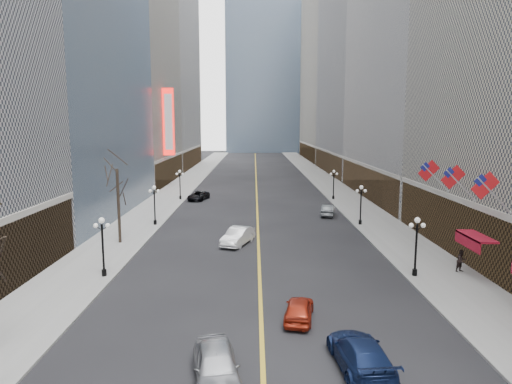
{
  "coord_description": "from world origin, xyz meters",
  "views": [
    {
      "loc": [
        -0.41,
        -3.32,
        11.51
      ],
      "look_at": [
        -0.32,
        17.65,
        8.41
      ],
      "focal_mm": 32.0,
      "sensor_mm": 36.0,
      "label": 1
    }
  ],
  "objects_px": {
    "streetlamp_west_2": "(154,201)",
    "car_nb_near": "(216,366)",
    "streetlamp_east_1": "(416,240)",
    "car_sb_far": "(328,210)",
    "car_nb_mid": "(238,236)",
    "streetlamp_east_2": "(361,201)",
    "streetlamp_west_1": "(103,241)",
    "streetlamp_east_3": "(334,181)",
    "streetlamp_west_3": "(180,181)",
    "car_sb_mid": "(299,309)",
    "car_sb_near": "(361,354)",
    "car_nb_far": "(198,196)"
  },
  "relations": [
    {
      "from": "streetlamp_west_3",
      "to": "streetlamp_east_1",
      "type": "bearing_deg",
      "value": -56.75
    },
    {
      "from": "car_sb_far",
      "to": "streetlamp_east_2",
      "type": "bearing_deg",
      "value": 128.8
    },
    {
      "from": "streetlamp_east_2",
      "to": "car_sb_mid",
      "type": "relative_size",
      "value": 1.13
    },
    {
      "from": "streetlamp_east_2",
      "to": "streetlamp_west_1",
      "type": "bearing_deg",
      "value": -142.67
    },
    {
      "from": "streetlamp_west_3",
      "to": "car_nb_mid",
      "type": "relative_size",
      "value": 0.9
    },
    {
      "from": "car_sb_far",
      "to": "car_nb_mid",
      "type": "bearing_deg",
      "value": 64.49
    },
    {
      "from": "streetlamp_west_3",
      "to": "car_sb_near",
      "type": "relative_size",
      "value": 0.82
    },
    {
      "from": "streetlamp_west_2",
      "to": "car_sb_far",
      "type": "height_order",
      "value": "streetlamp_west_2"
    },
    {
      "from": "streetlamp_east_3",
      "to": "streetlamp_west_3",
      "type": "relative_size",
      "value": 1.0
    },
    {
      "from": "streetlamp_east_2",
      "to": "car_sb_mid",
      "type": "bearing_deg",
      "value": -110.45
    },
    {
      "from": "streetlamp_west_3",
      "to": "car_sb_mid",
      "type": "distance_m",
      "value": 45.87
    },
    {
      "from": "car_nb_near",
      "to": "car_sb_far",
      "type": "relative_size",
      "value": 1.14
    },
    {
      "from": "streetlamp_east_2",
      "to": "streetlamp_west_3",
      "type": "bearing_deg",
      "value": 142.67
    },
    {
      "from": "car_sb_mid",
      "to": "car_sb_far",
      "type": "bearing_deg",
      "value": -92.03
    },
    {
      "from": "streetlamp_west_2",
      "to": "car_nb_near",
      "type": "distance_m",
      "value": 33.81
    },
    {
      "from": "streetlamp_east_3",
      "to": "car_nb_far",
      "type": "distance_m",
      "value": 20.92
    },
    {
      "from": "streetlamp_east_2",
      "to": "car_nb_mid",
      "type": "xyz_separation_m",
      "value": [
        -13.8,
        -8.32,
        -2.07
      ]
    },
    {
      "from": "car_sb_mid",
      "to": "streetlamp_east_1",
      "type": "bearing_deg",
      "value": -131.32
    },
    {
      "from": "car_nb_mid",
      "to": "streetlamp_east_3",
      "type": "bearing_deg",
      "value": 82.82
    },
    {
      "from": "streetlamp_west_3",
      "to": "car_sb_near",
      "type": "xyz_separation_m",
      "value": [
        16.41,
        -49.17,
        -2.1
      ]
    },
    {
      "from": "streetlamp_east_1",
      "to": "car_nb_near",
      "type": "relative_size",
      "value": 0.91
    },
    {
      "from": "streetlamp_west_2",
      "to": "streetlamp_west_3",
      "type": "relative_size",
      "value": 1.0
    },
    {
      "from": "streetlamp_west_1",
      "to": "car_sb_far",
      "type": "xyz_separation_m",
      "value": [
        20.8,
        23.7,
        -2.18
      ]
    },
    {
      "from": "streetlamp_east_1",
      "to": "streetlamp_west_1",
      "type": "relative_size",
      "value": 1.0
    },
    {
      "from": "streetlamp_east_3",
      "to": "streetlamp_west_1",
      "type": "relative_size",
      "value": 1.0
    },
    {
      "from": "streetlamp_west_2",
      "to": "car_nb_near",
      "type": "xyz_separation_m",
      "value": [
        9.69,
        -32.32,
        -2.05
      ]
    },
    {
      "from": "streetlamp_west_1",
      "to": "car_nb_mid",
      "type": "xyz_separation_m",
      "value": [
        9.8,
        9.68,
        -2.07
      ]
    },
    {
      "from": "streetlamp_east_3",
      "to": "streetlamp_west_1",
      "type": "height_order",
      "value": "same"
    },
    {
      "from": "car_nb_near",
      "to": "car_sb_near",
      "type": "xyz_separation_m",
      "value": [
        6.72,
        1.15,
        -0.05
      ]
    },
    {
      "from": "streetlamp_west_2",
      "to": "streetlamp_west_3",
      "type": "xyz_separation_m",
      "value": [
        0.0,
        18.0,
        0.0
      ]
    },
    {
      "from": "streetlamp_west_1",
      "to": "car_sb_near",
      "type": "xyz_separation_m",
      "value": [
        16.41,
        -13.17,
        -2.1
      ]
    },
    {
      "from": "streetlamp_west_1",
      "to": "car_sb_mid",
      "type": "bearing_deg",
      "value": -28.43
    },
    {
      "from": "streetlamp_west_1",
      "to": "streetlamp_west_3",
      "type": "height_order",
      "value": "same"
    },
    {
      "from": "streetlamp_west_1",
      "to": "streetlamp_west_2",
      "type": "relative_size",
      "value": 1.0
    },
    {
      "from": "streetlamp_west_2",
      "to": "car_nb_near",
      "type": "height_order",
      "value": "streetlamp_west_2"
    },
    {
      "from": "streetlamp_west_2",
      "to": "streetlamp_west_1",
      "type": "bearing_deg",
      "value": -90.0
    },
    {
      "from": "streetlamp_west_1",
      "to": "car_nb_far",
      "type": "xyz_separation_m",
      "value": [
        2.8,
        36.01,
        -2.22
      ]
    },
    {
      "from": "streetlamp_east_3",
      "to": "car_sb_far",
      "type": "height_order",
      "value": "streetlamp_east_3"
    },
    {
      "from": "streetlamp_east_1",
      "to": "car_sb_near",
      "type": "relative_size",
      "value": 0.82
    },
    {
      "from": "streetlamp_east_3",
      "to": "streetlamp_west_2",
      "type": "height_order",
      "value": "same"
    },
    {
      "from": "streetlamp_east_2",
      "to": "streetlamp_west_1",
      "type": "xyz_separation_m",
      "value": [
        -23.6,
        -18.0,
        0.0
      ]
    },
    {
      "from": "streetlamp_east_1",
      "to": "streetlamp_west_1",
      "type": "distance_m",
      "value": 23.6
    },
    {
      "from": "streetlamp_west_2",
      "to": "car_nb_mid",
      "type": "bearing_deg",
      "value": -40.32
    },
    {
      "from": "streetlamp_west_2",
      "to": "streetlamp_west_3",
      "type": "height_order",
      "value": "same"
    },
    {
      "from": "streetlamp_east_3",
      "to": "car_sb_far",
      "type": "bearing_deg",
      "value": -102.82
    },
    {
      "from": "streetlamp_west_2",
      "to": "car_sb_far",
      "type": "relative_size",
      "value": 1.04
    },
    {
      "from": "car_sb_near",
      "to": "streetlamp_west_1",
      "type": "bearing_deg",
      "value": -43.7
    },
    {
      "from": "streetlamp_east_3",
      "to": "car_sb_near",
      "type": "bearing_deg",
      "value": -98.31
    },
    {
      "from": "car_nb_far",
      "to": "streetlamp_east_2",
      "type": "bearing_deg",
      "value": -27.75
    },
    {
      "from": "streetlamp_east_3",
      "to": "streetlamp_east_2",
      "type": "bearing_deg",
      "value": -90.0
    }
  ]
}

